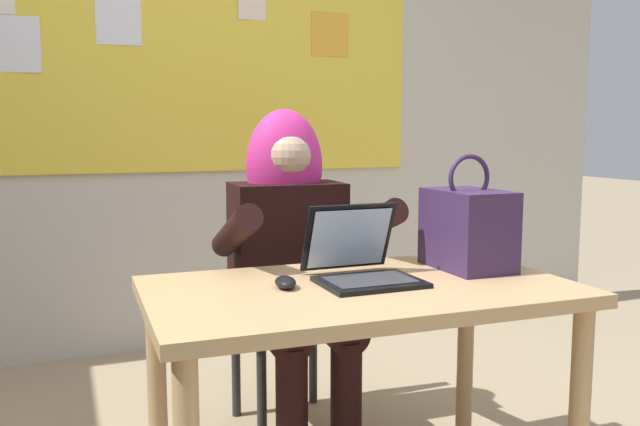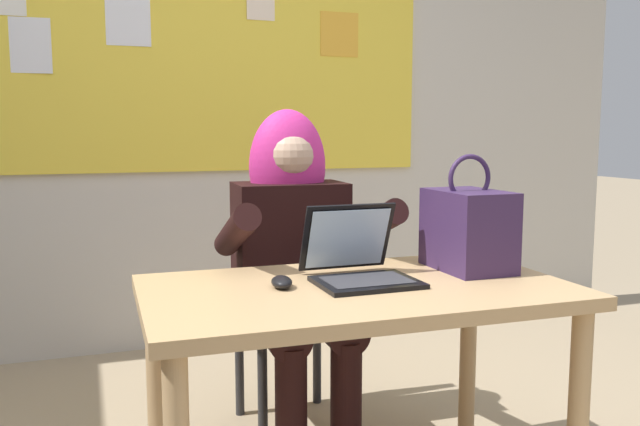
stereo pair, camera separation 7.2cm
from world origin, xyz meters
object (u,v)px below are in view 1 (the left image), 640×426
Objects in this scene: chair_at_desk at (282,298)px; computer_mouse at (285,282)px; handbag at (468,228)px; laptop at (362,264)px; desk_main at (360,316)px; person_costumed at (292,246)px.

chair_at_desk is 0.74m from computer_mouse.
laptop is at bearing -175.26° from handbag.
computer_mouse is 0.66m from handbag.
laptop is 0.84× the size of handbag.
chair_at_desk reaches higher than desk_main.
handbag reaches higher than chair_at_desk.
person_costumed is at bearing -1.82° from chair_at_desk.
desk_main is at bearing -0.79° from chair_at_desk.
desk_main is at bearing -117.82° from laptop.
person_costumed is at bearing 130.91° from handbag.
computer_mouse is (-0.22, 0.04, 0.11)m from desk_main.
chair_at_desk is 0.26m from person_costumed.
person_costumed is at bearing 90.89° from desk_main.
handbag is at bearing 12.73° from computer_mouse.
handbag reaches higher than computer_mouse.
laptop is 3.06× the size of computer_mouse.
chair_at_desk is 2.81× the size of laptop.
person_costumed is 0.54m from laptop.
person_costumed reaches higher than chair_at_desk.
laptop reaches higher than computer_mouse.
person_costumed is (-0.01, 0.59, 0.12)m from desk_main.
computer_mouse is at bearing -178.00° from laptop.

